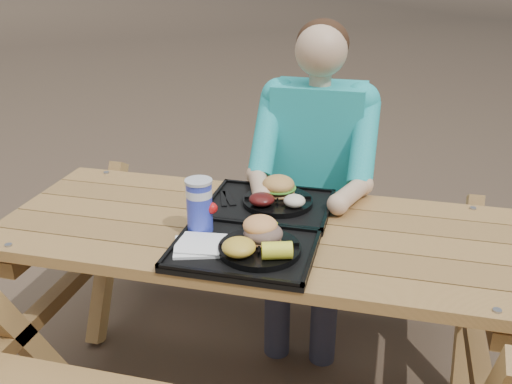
# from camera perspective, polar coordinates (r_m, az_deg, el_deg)

# --- Properties ---
(picnic_table) EXTENTS (1.80, 1.49, 0.75)m
(picnic_table) POSITION_cam_1_polar(r_m,az_deg,el_deg) (2.19, 0.00, -12.24)
(picnic_table) COLOR #999999
(picnic_table) RESTS_ON ground
(tray_near) EXTENTS (0.45, 0.35, 0.02)m
(tray_near) POSITION_cam_1_polar(r_m,az_deg,el_deg) (1.81, -1.29, -5.97)
(tray_near) COLOR black
(tray_near) RESTS_ON picnic_table
(tray_far) EXTENTS (0.45, 0.35, 0.02)m
(tray_far) POSITION_cam_1_polar(r_m,az_deg,el_deg) (2.12, 1.33, -1.46)
(tray_far) COLOR black
(tray_far) RESTS_ON picnic_table
(plate_near) EXTENTS (0.26, 0.26, 0.02)m
(plate_near) POSITION_cam_1_polar(r_m,az_deg,el_deg) (1.79, 0.37, -5.70)
(plate_near) COLOR black
(plate_near) RESTS_ON tray_near
(plate_far) EXTENTS (0.26, 0.26, 0.02)m
(plate_far) POSITION_cam_1_polar(r_m,az_deg,el_deg) (2.11, 2.19, -0.94)
(plate_far) COLOR black
(plate_far) RESTS_ON tray_far
(napkin_stack) EXTENTS (0.18, 0.18, 0.02)m
(napkin_stack) POSITION_cam_1_polar(r_m,az_deg,el_deg) (1.82, -5.89, -5.35)
(napkin_stack) COLOR white
(napkin_stack) RESTS_ON tray_near
(soda_cup) EXTENTS (0.09, 0.09, 0.17)m
(soda_cup) POSITION_cam_1_polar(r_m,az_deg,el_deg) (1.89, -5.67, -1.49)
(soda_cup) COLOR #1829BA
(soda_cup) RESTS_ON tray_near
(condiment_bbq) EXTENTS (0.04, 0.04, 0.03)m
(condiment_bbq) POSITION_cam_1_polar(r_m,az_deg,el_deg) (1.92, -0.58, -3.42)
(condiment_bbq) COLOR #330B05
(condiment_bbq) RESTS_ON tray_near
(condiment_mustard) EXTENTS (0.06, 0.06, 0.03)m
(condiment_mustard) POSITION_cam_1_polar(r_m,az_deg,el_deg) (1.90, 1.49, -3.59)
(condiment_mustard) COLOR yellow
(condiment_mustard) RESTS_ON tray_near
(sandwich) EXTENTS (0.12, 0.12, 0.12)m
(sandwich) POSITION_cam_1_polar(r_m,az_deg,el_deg) (1.79, 0.73, -3.14)
(sandwich) COLOR #F39D55
(sandwich) RESTS_ON plate_near
(mac_cheese) EXTENTS (0.10, 0.10, 0.05)m
(mac_cheese) POSITION_cam_1_polar(r_m,az_deg,el_deg) (1.72, -1.73, -5.53)
(mac_cheese) COLOR gold
(mac_cheese) RESTS_ON plate_near
(corn_cob) EXTENTS (0.11, 0.11, 0.05)m
(corn_cob) POSITION_cam_1_polar(r_m,az_deg,el_deg) (1.71, 2.11, -5.86)
(corn_cob) COLOR #FFFD35
(corn_cob) RESTS_ON plate_near
(cutlery_far) EXTENTS (0.09, 0.13, 0.01)m
(cutlery_far) POSITION_cam_1_polar(r_m,az_deg,el_deg) (2.16, -2.71, -0.62)
(cutlery_far) COLOR black
(cutlery_far) RESTS_ON tray_far
(burger) EXTENTS (0.12, 0.12, 0.11)m
(burger) POSITION_cam_1_polar(r_m,az_deg,el_deg) (2.13, 2.25, 1.15)
(burger) COLOR #C98D47
(burger) RESTS_ON plate_far
(baked_beans) EXTENTS (0.09, 0.09, 0.04)m
(baked_beans) POSITION_cam_1_polar(r_m,az_deg,el_deg) (2.05, 0.58, -0.74)
(baked_beans) COLOR #4A0F0E
(baked_beans) RESTS_ON plate_far
(potato_salad) EXTENTS (0.08, 0.08, 0.04)m
(potato_salad) POSITION_cam_1_polar(r_m,az_deg,el_deg) (2.04, 3.87, -0.89)
(potato_salad) COLOR silver
(potato_salad) RESTS_ON plate_far
(diner) EXTENTS (0.48, 0.84, 1.28)m
(diner) POSITION_cam_1_polar(r_m,az_deg,el_deg) (2.53, 5.93, -0.27)
(diner) COLOR teal
(diner) RESTS_ON ground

